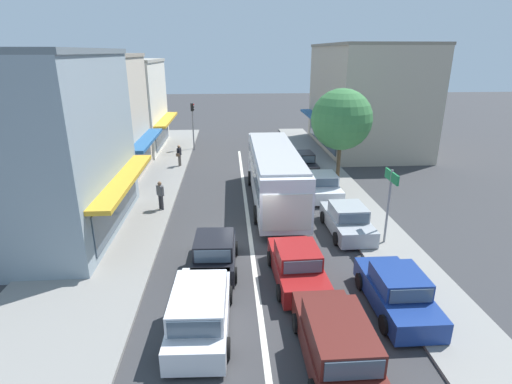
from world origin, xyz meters
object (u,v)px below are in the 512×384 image
parked_sedan_kerb_rear (302,163)px  pedestrian_with_handbag_near (179,154)px  hatchback_queue_far_back (215,253)px  traffic_light_downstreet (193,119)px  wagon_adjacent_lane_trail (200,310)px  sedan_behind_bus_near (297,265)px  directional_road_sign (390,190)px  wagon_behind_bus_mid (336,343)px  parked_sedan_kerb_second (347,220)px  parked_sedan_kerb_third (322,186)px  parked_sedan_kerb_front (397,292)px  street_tree_right (342,120)px  city_bus (275,172)px  pedestrian_browsing_midblock (160,194)px

parked_sedan_kerb_rear → pedestrian_with_handbag_near: (-9.18, 1.64, 0.40)m
hatchback_queue_far_back → parked_sedan_kerb_rear: (6.06, 13.80, -0.05)m
traffic_light_downstreet → wagon_adjacent_lane_trail: bearing=-85.2°
sedan_behind_bus_near → traffic_light_downstreet: traffic_light_downstreet is taller
parked_sedan_kerb_rear → directional_road_sign: directional_road_sign is taller
wagon_behind_bus_mid → parked_sedan_kerb_second: 9.08m
parked_sedan_kerb_second → parked_sedan_kerb_third: bearing=90.1°
parked_sedan_kerb_front → pedestrian_with_handbag_near: (-9.44, 18.58, 0.40)m
hatchback_queue_far_back → parked_sedan_kerb_second: bearing=25.6°
wagon_behind_bus_mid → parked_sedan_kerb_second: (2.82, 8.63, -0.08)m
sedan_behind_bus_near → hatchback_queue_far_back: (-3.19, 1.11, 0.05)m
parked_sedan_kerb_second → directional_road_sign: size_ratio=1.17×
parked_sedan_kerb_second → traffic_light_downstreet: size_ratio=1.00×
wagon_behind_bus_mid → street_tree_right: size_ratio=0.70×
wagon_behind_bus_mid → hatchback_queue_far_back: bearing=122.5°
parked_sedan_kerb_third → pedestrian_with_handbag_near: bearing=143.4°
city_bus → parked_sedan_kerb_front: 11.10m
city_bus → pedestrian_browsing_midblock: city_bus is taller
parked_sedan_kerb_rear → traffic_light_downstreet: (-8.52, 7.48, 2.19)m
parked_sedan_kerb_front → pedestrian_with_handbag_near: pedestrian_with_handbag_near is taller
street_tree_right → parked_sedan_kerb_rear: bearing=111.5°
wagon_adjacent_lane_trail → traffic_light_downstreet: size_ratio=1.09×
sedan_behind_bus_near → parked_sedan_kerb_rear: same height
wagon_behind_bus_mid → hatchback_queue_far_back: size_ratio=1.20×
wagon_adjacent_lane_trail → parked_sedan_kerb_third: bearing=61.2°
sedan_behind_bus_near → traffic_light_downstreet: bearing=104.2°
traffic_light_downstreet → parked_sedan_kerb_rear: bearing=-41.3°
parked_sedan_kerb_front → parked_sedan_kerb_second: 6.19m
sedan_behind_bus_near → parked_sedan_kerb_third: 10.03m
wagon_behind_bus_mid → traffic_light_downstreet: traffic_light_downstreet is taller
directional_road_sign → pedestrian_browsing_midblock: 12.03m
directional_road_sign → street_tree_right: (-0.10, 8.06, 1.82)m
city_bus → parked_sedan_kerb_third: size_ratio=2.59×
wagon_behind_bus_mid → pedestrian_browsing_midblock: 13.78m
hatchback_queue_far_back → parked_sedan_kerb_second: (6.37, 3.05, -0.05)m
street_tree_right → pedestrian_browsing_midblock: street_tree_right is taller
wagon_adjacent_lane_trail → parked_sedan_kerb_second: wagon_adjacent_lane_trail is taller
parked_sedan_kerb_second → wagon_adjacent_lane_trail: bearing=-134.4°
parked_sedan_kerb_third → parked_sedan_kerb_front: bearing=-90.2°
wagon_behind_bus_mid → street_tree_right: 16.29m
traffic_light_downstreet → pedestrian_browsing_midblock: traffic_light_downstreet is taller
city_bus → pedestrian_browsing_midblock: size_ratio=6.67×
parked_sedan_kerb_third → sedan_behind_bus_near: bearing=-108.4°
parked_sedan_kerb_rear → pedestrian_browsing_midblock: pedestrian_browsing_midblock is taller
sedan_behind_bus_near → city_bus: bearing=89.3°
city_bus → pedestrian_with_handbag_near: size_ratio=6.67×
parked_sedan_kerb_front → parked_sedan_kerb_rear: 16.94m
hatchback_queue_far_back → parked_sedan_kerb_front: hatchback_queue_far_back is taller
sedan_behind_bus_near → parked_sedan_kerb_rear: (2.87, 14.92, 0.00)m
directional_road_sign → sedan_behind_bus_near: bearing=-148.7°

